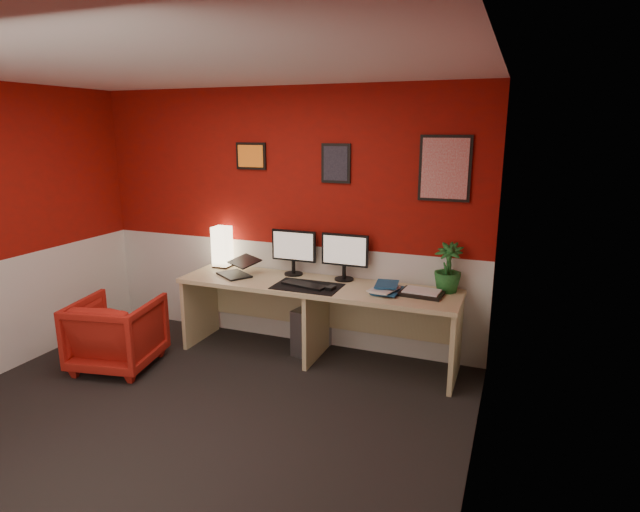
# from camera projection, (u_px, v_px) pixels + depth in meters

# --- Properties ---
(ground) EXTENTS (4.00, 3.50, 0.01)m
(ground) POSITION_uv_depth(u_px,v_px,m) (184.00, 424.00, 3.82)
(ground) COLOR black
(ground) RESTS_ON ground
(ceiling) EXTENTS (4.00, 3.50, 0.01)m
(ceiling) POSITION_uv_depth(u_px,v_px,m) (159.00, 64.00, 3.22)
(ceiling) COLOR white
(ceiling) RESTS_ON ground
(wall_back) EXTENTS (4.00, 0.01, 2.50)m
(wall_back) POSITION_uv_depth(u_px,v_px,m) (283.00, 219.00, 5.10)
(wall_back) COLOR #961009
(wall_back) RESTS_ON ground
(wall_right) EXTENTS (0.01, 3.50, 2.50)m
(wall_right) POSITION_uv_depth(u_px,v_px,m) (480.00, 292.00, 2.81)
(wall_right) COLOR #961009
(wall_right) RESTS_ON ground
(wainscot_back) EXTENTS (4.00, 0.01, 1.00)m
(wainscot_back) POSITION_uv_depth(u_px,v_px,m) (284.00, 292.00, 5.28)
(wainscot_back) COLOR silver
(wainscot_back) RESTS_ON ground
(wainscot_right) EXTENTS (0.01, 3.50, 1.00)m
(wainscot_right) POSITION_uv_depth(u_px,v_px,m) (469.00, 416.00, 2.99)
(wainscot_right) COLOR silver
(wainscot_right) RESTS_ON ground
(desk) EXTENTS (2.60, 0.65, 0.73)m
(desk) POSITION_uv_depth(u_px,v_px,m) (316.00, 322.00, 4.83)
(desk) COLOR #C8B680
(desk) RESTS_ON ground
(shoji_lamp) EXTENTS (0.16, 0.16, 0.40)m
(shoji_lamp) POSITION_uv_depth(u_px,v_px,m) (222.00, 248.00, 5.29)
(shoji_lamp) COLOR #FFE5B2
(shoji_lamp) RESTS_ON desk
(laptop) EXTENTS (0.40, 0.37, 0.22)m
(laptop) POSITION_uv_depth(u_px,v_px,m) (234.00, 265.00, 4.99)
(laptop) COLOR black
(laptop) RESTS_ON desk
(monitor_left) EXTENTS (0.45, 0.06, 0.58)m
(monitor_left) POSITION_uv_depth(u_px,v_px,m) (293.00, 245.00, 4.99)
(monitor_left) COLOR black
(monitor_left) RESTS_ON desk
(monitor_right) EXTENTS (0.45, 0.06, 0.58)m
(monitor_right) POSITION_uv_depth(u_px,v_px,m) (344.00, 250.00, 4.81)
(monitor_right) COLOR black
(monitor_right) RESTS_ON desk
(desk_mat) EXTENTS (0.60, 0.38, 0.01)m
(desk_mat) POSITION_uv_depth(u_px,v_px,m) (307.00, 286.00, 4.67)
(desk_mat) COLOR black
(desk_mat) RESTS_ON desk
(keyboard) EXTENTS (0.44, 0.23, 0.02)m
(keyboard) POSITION_uv_depth(u_px,v_px,m) (304.00, 285.00, 4.67)
(keyboard) COLOR black
(keyboard) RESTS_ON desk_mat
(mouse) EXTENTS (0.08, 0.11, 0.03)m
(mouse) POSITION_uv_depth(u_px,v_px,m) (331.00, 288.00, 4.56)
(mouse) COLOR black
(mouse) RESTS_ON desk_mat
(book_bottom) EXTENTS (0.25, 0.32, 0.03)m
(book_bottom) POSITION_uv_depth(u_px,v_px,m) (375.00, 289.00, 4.55)
(book_bottom) COLOR navy
(book_bottom) RESTS_ON desk
(book_middle) EXTENTS (0.25, 0.31, 0.02)m
(book_middle) POSITION_uv_depth(u_px,v_px,m) (374.00, 288.00, 4.51)
(book_middle) COLOR silver
(book_middle) RESTS_ON book_bottom
(book_top) EXTENTS (0.23, 0.28, 0.02)m
(book_top) POSITION_uv_depth(u_px,v_px,m) (376.00, 284.00, 4.53)
(book_top) COLOR navy
(book_top) RESTS_ON book_middle
(zen_tray) EXTENTS (0.37, 0.28, 0.03)m
(zen_tray) POSITION_uv_depth(u_px,v_px,m) (422.00, 293.00, 4.43)
(zen_tray) COLOR black
(zen_tray) RESTS_ON desk
(potted_plant) EXTENTS (0.28, 0.28, 0.43)m
(potted_plant) POSITION_uv_depth(u_px,v_px,m) (448.00, 268.00, 4.48)
(potted_plant) COLOR #19591E
(potted_plant) RESTS_ON desk
(pc_tower) EXTENTS (0.28, 0.48, 0.45)m
(pc_tower) POSITION_uv_depth(u_px,v_px,m) (312.00, 328.00, 5.04)
(pc_tower) COLOR #99999E
(pc_tower) RESTS_ON ground
(armchair) EXTENTS (0.80, 0.82, 0.64)m
(armchair) POSITION_uv_depth(u_px,v_px,m) (117.00, 333.00, 4.68)
(armchair) COLOR #A71D13
(armchair) RESTS_ON ground
(art_left) EXTENTS (0.32, 0.02, 0.26)m
(art_left) POSITION_uv_depth(u_px,v_px,m) (251.00, 156.00, 5.06)
(art_left) COLOR orange
(art_left) RESTS_ON wall_back
(art_center) EXTENTS (0.28, 0.02, 0.36)m
(art_center) POSITION_uv_depth(u_px,v_px,m) (336.00, 163.00, 4.76)
(art_center) COLOR black
(art_center) RESTS_ON wall_back
(art_right) EXTENTS (0.44, 0.02, 0.56)m
(art_right) POSITION_uv_depth(u_px,v_px,m) (445.00, 168.00, 4.42)
(art_right) COLOR red
(art_right) RESTS_ON wall_back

